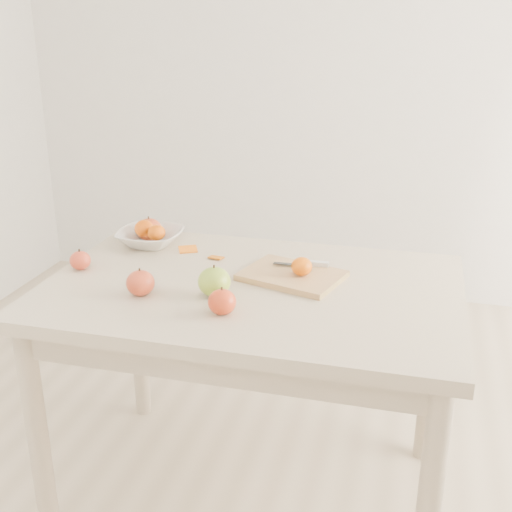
# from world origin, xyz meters

# --- Properties ---
(ground) EXTENTS (3.50, 3.50, 0.00)m
(ground) POSITION_xyz_m (0.00, 0.00, 0.00)
(ground) COLOR #C6B293
(ground) RESTS_ON ground
(table) EXTENTS (1.20, 0.80, 0.75)m
(table) POSITION_xyz_m (0.00, 0.00, 0.65)
(table) COLOR beige
(table) RESTS_ON ground
(cutting_board) EXTENTS (0.33, 0.28, 0.02)m
(cutting_board) POSITION_xyz_m (0.10, 0.07, 0.76)
(cutting_board) COLOR tan
(cutting_board) RESTS_ON table
(board_tangerine) EXTENTS (0.06, 0.06, 0.05)m
(board_tangerine) POSITION_xyz_m (0.13, 0.06, 0.80)
(board_tangerine) COLOR #E96008
(board_tangerine) RESTS_ON cutting_board
(fruit_bowl) EXTENTS (0.22, 0.22, 0.05)m
(fruit_bowl) POSITION_xyz_m (-0.42, 0.24, 0.78)
(fruit_bowl) COLOR silver
(fruit_bowl) RESTS_ON table
(bowl_tangerine_near) EXTENTS (0.07, 0.07, 0.06)m
(bowl_tangerine_near) POSITION_xyz_m (-0.45, 0.25, 0.80)
(bowl_tangerine_near) COLOR #E15707
(bowl_tangerine_near) RESTS_ON fruit_bowl
(bowl_tangerine_far) EXTENTS (0.06, 0.06, 0.05)m
(bowl_tangerine_far) POSITION_xyz_m (-0.39, 0.23, 0.80)
(bowl_tangerine_far) COLOR #CB5E07
(bowl_tangerine_far) RESTS_ON fruit_bowl
(orange_peel_a) EXTENTS (0.07, 0.07, 0.01)m
(orange_peel_a) POSITION_xyz_m (-0.28, 0.22, 0.75)
(orange_peel_a) COLOR orange
(orange_peel_a) RESTS_ON table
(orange_peel_b) EXTENTS (0.05, 0.04, 0.01)m
(orange_peel_b) POSITION_xyz_m (-0.17, 0.17, 0.75)
(orange_peel_b) COLOR #CE650E
(orange_peel_b) RESTS_ON table
(paring_knife) EXTENTS (0.17, 0.05, 0.01)m
(paring_knife) POSITION_xyz_m (0.15, 0.14, 0.78)
(paring_knife) COLOR silver
(paring_knife) RESTS_ON cutting_board
(apple_green) EXTENTS (0.09, 0.09, 0.08)m
(apple_green) POSITION_xyz_m (-0.08, -0.10, 0.79)
(apple_green) COLOR #699519
(apple_green) RESTS_ON table
(apple_red_d) EXTENTS (0.06, 0.06, 0.06)m
(apple_red_d) POSITION_xyz_m (-0.54, -0.02, 0.78)
(apple_red_d) COLOR #9F0916
(apple_red_d) RESTS_ON table
(apple_red_e) EXTENTS (0.08, 0.08, 0.07)m
(apple_red_e) POSITION_xyz_m (-0.02, -0.21, 0.78)
(apple_red_e) COLOR #A4030A
(apple_red_e) RESTS_ON table
(apple_red_a) EXTENTS (0.09, 0.09, 0.08)m
(apple_red_a) POSITION_xyz_m (-0.44, 0.28, 0.79)
(apple_red_a) COLOR maroon
(apple_red_a) RESTS_ON table
(apple_red_c) EXTENTS (0.08, 0.08, 0.07)m
(apple_red_c) POSITION_xyz_m (-0.28, -0.15, 0.79)
(apple_red_c) COLOR maroon
(apple_red_c) RESTS_ON table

